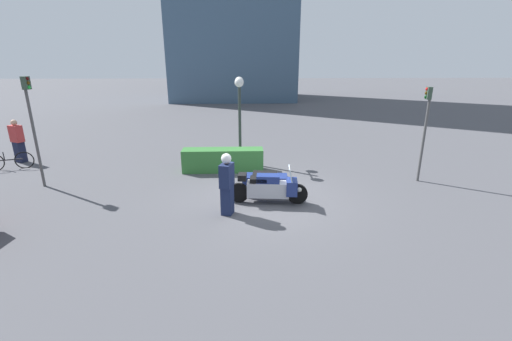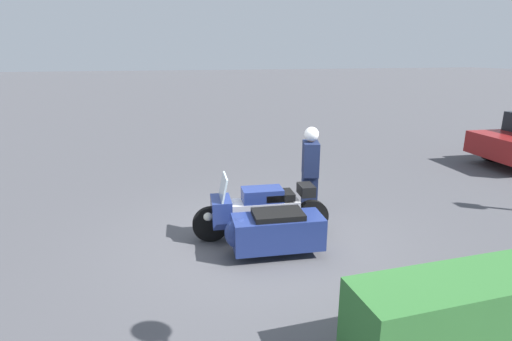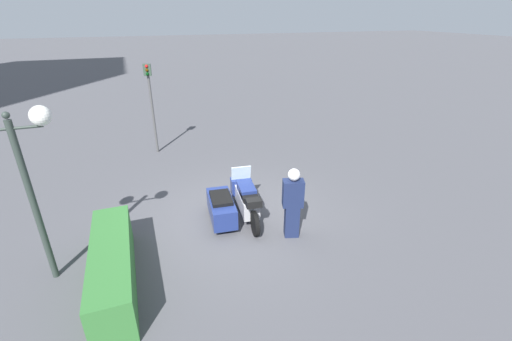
{
  "view_description": "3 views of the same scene",
  "coord_description": "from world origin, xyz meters",
  "px_view_note": "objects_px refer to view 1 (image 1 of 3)",
  "views": [
    {
      "loc": [
        -0.81,
        -9.77,
        4.06
      ],
      "look_at": [
        -0.41,
        -0.11,
        0.98
      ],
      "focal_mm": 24.0,
      "sensor_mm": 36.0,
      "label": 1
    },
    {
      "loc": [
        1.79,
        5.78,
        3.03
      ],
      "look_at": [
        0.03,
        -0.32,
        1.19
      ],
      "focal_mm": 28.0,
      "sensor_mm": 36.0,
      "label": 2
    },
    {
      "loc": [
        -7.37,
        2.15,
        4.87
      ],
      "look_at": [
        -0.07,
        -0.52,
        1.27
      ],
      "focal_mm": 24.0,
      "sensor_mm": 36.0,
      "label": 3
    }
  ],
  "objects_px": {
    "traffic_light_far": "(32,117)",
    "bicycle_parked": "(9,161)",
    "twin_lamp_post": "(239,97)",
    "hedge_bush_curbside": "(223,160)",
    "traffic_light_near": "(425,121)",
    "officer_rider": "(227,183)",
    "pedestrian_bystander": "(18,141)",
    "police_motorcycle": "(270,184)"
  },
  "relations": [
    {
      "from": "officer_rider",
      "to": "pedestrian_bystander",
      "type": "xyz_separation_m",
      "value": [
        -8.92,
        5.56,
        -0.02
      ]
    },
    {
      "from": "traffic_light_near",
      "to": "pedestrian_bystander",
      "type": "relative_size",
      "value": 1.82
    },
    {
      "from": "police_motorcycle",
      "to": "officer_rider",
      "type": "height_order",
      "value": "officer_rider"
    },
    {
      "from": "officer_rider",
      "to": "hedge_bush_curbside",
      "type": "distance_m",
      "value": 3.99
    },
    {
      "from": "officer_rider",
      "to": "twin_lamp_post",
      "type": "bearing_deg",
      "value": 103.62
    },
    {
      "from": "officer_rider",
      "to": "twin_lamp_post",
      "type": "height_order",
      "value": "twin_lamp_post"
    },
    {
      "from": "officer_rider",
      "to": "traffic_light_far",
      "type": "xyz_separation_m",
      "value": [
        -6.31,
        2.49,
        1.45
      ]
    },
    {
      "from": "police_motorcycle",
      "to": "traffic_light_far",
      "type": "xyz_separation_m",
      "value": [
        -7.57,
        1.4,
        1.91
      ]
    },
    {
      "from": "police_motorcycle",
      "to": "traffic_light_far",
      "type": "relative_size",
      "value": 0.65
    },
    {
      "from": "police_motorcycle",
      "to": "traffic_light_far",
      "type": "distance_m",
      "value": 7.93
    },
    {
      "from": "traffic_light_near",
      "to": "pedestrian_bystander",
      "type": "bearing_deg",
      "value": -1.85
    },
    {
      "from": "traffic_light_far",
      "to": "bicycle_parked",
      "type": "xyz_separation_m",
      "value": [
        -2.4,
        2.02,
        -2.03
      ]
    },
    {
      "from": "police_motorcycle",
      "to": "twin_lamp_post",
      "type": "height_order",
      "value": "twin_lamp_post"
    },
    {
      "from": "officer_rider",
      "to": "pedestrian_bystander",
      "type": "bearing_deg",
      "value": 165.55
    },
    {
      "from": "twin_lamp_post",
      "to": "traffic_light_near",
      "type": "relative_size",
      "value": 1.06
    },
    {
      "from": "traffic_light_far",
      "to": "pedestrian_bystander",
      "type": "relative_size",
      "value": 2.02
    },
    {
      "from": "officer_rider",
      "to": "hedge_bush_curbside",
      "type": "xyz_separation_m",
      "value": [
        -0.32,
        3.95,
        -0.48
      ]
    },
    {
      "from": "police_motorcycle",
      "to": "hedge_bush_curbside",
      "type": "bearing_deg",
      "value": 124.63
    },
    {
      "from": "police_motorcycle",
      "to": "officer_rider",
      "type": "relative_size",
      "value": 1.36
    },
    {
      "from": "twin_lamp_post",
      "to": "traffic_light_far",
      "type": "height_order",
      "value": "traffic_light_far"
    },
    {
      "from": "twin_lamp_post",
      "to": "officer_rider",
      "type": "bearing_deg",
      "value": -93.86
    },
    {
      "from": "officer_rider",
      "to": "bicycle_parked",
      "type": "height_order",
      "value": "officer_rider"
    },
    {
      "from": "bicycle_parked",
      "to": "pedestrian_bystander",
      "type": "bearing_deg",
      "value": 83.65
    },
    {
      "from": "traffic_light_near",
      "to": "traffic_light_far",
      "type": "relative_size",
      "value": 0.9
    },
    {
      "from": "twin_lamp_post",
      "to": "pedestrian_bystander",
      "type": "bearing_deg",
      "value": 177.19
    },
    {
      "from": "officer_rider",
      "to": "traffic_light_far",
      "type": "distance_m",
      "value": 6.94
    },
    {
      "from": "traffic_light_near",
      "to": "traffic_light_far",
      "type": "height_order",
      "value": "traffic_light_far"
    },
    {
      "from": "twin_lamp_post",
      "to": "bicycle_parked",
      "type": "bearing_deg",
      "value": -176.22
    },
    {
      "from": "pedestrian_bystander",
      "to": "officer_rider",
      "type": "bearing_deg",
      "value": 84.4
    },
    {
      "from": "officer_rider",
      "to": "traffic_light_near",
      "type": "relative_size",
      "value": 0.53
    },
    {
      "from": "twin_lamp_post",
      "to": "traffic_light_near",
      "type": "xyz_separation_m",
      "value": [
        6.29,
        -2.61,
        -0.57
      ]
    },
    {
      "from": "hedge_bush_curbside",
      "to": "traffic_light_near",
      "type": "height_order",
      "value": "traffic_light_near"
    },
    {
      "from": "officer_rider",
      "to": "twin_lamp_post",
      "type": "xyz_separation_m",
      "value": [
        0.34,
        5.1,
        1.81
      ]
    },
    {
      "from": "traffic_light_near",
      "to": "pedestrian_bystander",
      "type": "height_order",
      "value": "traffic_light_near"
    },
    {
      "from": "police_motorcycle",
      "to": "bicycle_parked",
      "type": "bearing_deg",
      "value": 166.87
    },
    {
      "from": "hedge_bush_curbside",
      "to": "bicycle_parked",
      "type": "xyz_separation_m",
      "value": [
        -8.4,
        0.56,
        -0.11
      ]
    },
    {
      "from": "twin_lamp_post",
      "to": "pedestrian_bystander",
      "type": "distance_m",
      "value": 9.45
    },
    {
      "from": "hedge_bush_curbside",
      "to": "twin_lamp_post",
      "type": "xyz_separation_m",
      "value": [
        0.66,
        1.16,
        2.29
      ]
    },
    {
      "from": "police_motorcycle",
      "to": "officer_rider",
      "type": "bearing_deg",
      "value": -133.43
    },
    {
      "from": "twin_lamp_post",
      "to": "traffic_light_far",
      "type": "relative_size",
      "value": 0.96
    },
    {
      "from": "officer_rider",
      "to": "traffic_light_near",
      "type": "distance_m",
      "value": 7.2
    },
    {
      "from": "traffic_light_far",
      "to": "bicycle_parked",
      "type": "height_order",
      "value": "traffic_light_far"
    }
  ]
}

